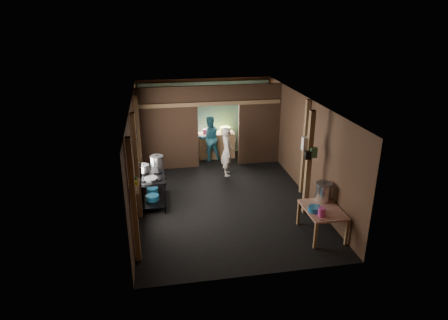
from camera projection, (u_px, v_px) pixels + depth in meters
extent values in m
cube|color=black|center=(223.00, 195.00, 10.60)|extent=(4.50, 7.00, 0.00)
cube|color=black|center=(223.00, 101.00, 9.66)|extent=(4.50, 7.00, 0.00)
cube|color=#442E20|center=(205.00, 116.00, 13.34)|extent=(4.50, 0.00, 2.60)
cube|color=#442E20|center=(257.00, 215.00, 6.91)|extent=(4.50, 0.00, 2.60)
cube|color=#442E20|center=(135.00, 155.00, 9.76)|extent=(0.00, 7.00, 2.60)
cube|color=#442E20|center=(304.00, 145.00, 10.50)|extent=(0.00, 7.00, 2.60)
cube|color=#432919|center=(168.00, 129.00, 11.93)|extent=(1.85, 0.10, 2.60)
cube|color=#432919|center=(259.00, 124.00, 12.40)|extent=(1.35, 0.10, 2.60)
cube|color=#432919|center=(218.00, 95.00, 11.83)|extent=(1.30, 0.10, 0.60)
cube|color=#70B7B9|center=(205.00, 118.00, 13.30)|extent=(4.40, 0.06, 2.50)
cube|color=#A58556|center=(216.00, 145.00, 13.20)|extent=(1.20, 0.50, 0.85)
cylinder|color=silver|center=(212.00, 100.00, 13.07)|extent=(0.20, 0.03, 0.20)
cube|color=#A58556|center=(134.00, 202.00, 7.38)|extent=(0.10, 0.12, 2.60)
cube|color=#A58556|center=(137.00, 167.00, 9.03)|extent=(0.10, 0.12, 2.60)
cube|color=#A58556|center=(139.00, 141.00, 10.87)|extent=(0.10, 0.12, 2.60)
cube|color=#A58556|center=(305.00, 148.00, 10.30)|extent=(0.10, 0.12, 2.60)
cube|color=#A58556|center=(308.00, 164.00, 9.24)|extent=(0.12, 0.12, 2.60)
cube|color=#A58556|center=(210.00, 104.00, 11.83)|extent=(4.40, 0.12, 0.12)
cylinder|color=slate|center=(136.00, 137.00, 10.00)|extent=(0.03, 0.34, 0.34)
cylinder|color=black|center=(136.00, 136.00, 10.41)|extent=(0.03, 0.30, 0.30)
cube|color=#A58556|center=(136.00, 186.00, 7.81)|extent=(0.14, 0.80, 0.03)
cylinder|color=silver|center=(135.00, 189.00, 7.56)|extent=(0.07, 0.07, 0.10)
cylinder|color=yellow|center=(135.00, 183.00, 7.79)|extent=(0.08, 0.08, 0.10)
cylinder|color=#417A4E|center=(136.00, 179.00, 7.99)|extent=(0.06, 0.06, 0.10)
cube|color=silver|center=(307.00, 144.00, 9.13)|extent=(0.22, 0.15, 0.32)
cube|color=#417A4E|center=(313.00, 152.00, 9.08)|extent=(0.16, 0.12, 0.24)
cube|color=black|center=(308.00, 155.00, 9.06)|extent=(0.14, 0.10, 0.20)
cylinder|color=silver|center=(144.00, 166.00, 10.19)|extent=(0.16, 0.16, 0.09)
cylinder|color=#1E6B99|center=(153.00, 198.00, 9.93)|extent=(0.33, 0.33, 0.14)
cylinder|color=#1E6B99|center=(152.00, 190.00, 10.38)|extent=(0.30, 0.30, 0.12)
cylinder|color=#1E6B99|center=(315.00, 209.00, 8.40)|extent=(0.30, 0.30, 0.11)
cylinder|color=#DF47A6|center=(322.00, 212.00, 8.20)|extent=(0.20, 0.20, 0.19)
cube|color=silver|center=(327.00, 221.00, 8.04)|extent=(0.30, 0.12, 0.01)
cylinder|color=yellow|center=(225.00, 130.00, 13.06)|extent=(0.35, 0.35, 0.19)
cylinder|color=#C0264F|center=(205.00, 132.00, 12.95)|extent=(0.13, 0.13, 0.15)
imported|color=silver|center=(227.00, 151.00, 11.65)|extent=(0.39, 0.57, 1.50)
imported|color=teal|center=(209.00, 138.00, 12.83)|extent=(0.81, 0.68, 1.51)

